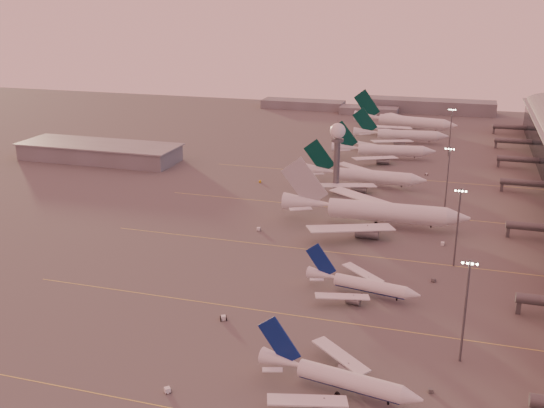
# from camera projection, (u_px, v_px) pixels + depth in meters

# --- Properties ---
(ground) EXTENTS (700.00, 700.00, 0.00)m
(ground) POSITION_uv_depth(u_px,v_px,m) (222.00, 324.00, 160.62)
(ground) COLOR #535050
(ground) RESTS_ON ground
(taxiway_markings) EXTENTS (180.00, 185.25, 0.02)m
(taxiway_markings) POSITION_uv_depth(u_px,v_px,m) (373.00, 255.00, 203.23)
(taxiway_markings) COLOR #F0DC54
(taxiway_markings) RESTS_ON ground
(hangar) EXTENTS (82.00, 27.00, 8.50)m
(hangar) POSITION_uv_depth(u_px,v_px,m) (100.00, 152.00, 319.68)
(hangar) COLOR slate
(hangar) RESTS_ON ground
(radar_tower) EXTENTS (6.40, 6.40, 31.10)m
(radar_tower) POSITION_uv_depth(u_px,v_px,m) (337.00, 144.00, 261.78)
(radar_tower) COLOR #54565B
(radar_tower) RESTS_ON ground
(mast_a) EXTENTS (3.60, 0.56, 25.00)m
(mast_a) POSITION_uv_depth(u_px,v_px,m) (465.00, 307.00, 140.31)
(mast_a) COLOR #54565B
(mast_a) RESTS_ON ground
(mast_b) EXTENTS (3.60, 0.56, 25.00)m
(mast_b) POSITION_uv_depth(u_px,v_px,m) (458.00, 224.00, 191.13)
(mast_b) COLOR #54565B
(mast_b) RESTS_ON ground
(mast_c) EXTENTS (3.60, 0.56, 25.00)m
(mast_c) POSITION_uv_depth(u_px,v_px,m) (448.00, 176.00, 242.51)
(mast_c) COLOR #54565B
(mast_c) RESTS_ON ground
(mast_d) EXTENTS (3.60, 0.56, 25.00)m
(mast_d) POSITION_uv_depth(u_px,v_px,m) (450.00, 130.00, 324.87)
(mast_d) COLOR #54565B
(mast_d) RESTS_ON ground
(distant_horizon) EXTENTS (165.00, 37.50, 9.00)m
(distant_horizon) POSITION_uv_depth(u_px,v_px,m) (390.00, 106.00, 454.24)
(distant_horizon) COLOR slate
(distant_horizon) RESTS_ON ground
(narrowbody_near) EXTENTS (36.39, 28.82, 14.30)m
(narrowbody_near) POSITION_uv_depth(u_px,v_px,m) (338.00, 380.00, 132.24)
(narrowbody_near) COLOR white
(narrowbody_near) RESTS_ON ground
(narrowbody_mid) EXTENTS (33.16, 26.26, 13.03)m
(narrowbody_mid) POSITION_uv_depth(u_px,v_px,m) (362.00, 286.00, 175.72)
(narrowbody_mid) COLOR white
(narrowbody_mid) RESTS_ON ground
(widebody_white) EXTENTS (67.86, 54.34, 23.86)m
(widebody_white) POSITION_uv_depth(u_px,v_px,m) (374.00, 215.00, 228.14)
(widebody_white) COLOR white
(widebody_white) RESTS_ON ground
(greentail_a) EXTENTS (53.93, 43.56, 19.59)m
(greentail_a) POSITION_uv_depth(u_px,v_px,m) (365.00, 179.00, 276.01)
(greentail_a) COLOR white
(greentail_a) RESTS_ON ground
(greentail_b) EXTENTS (52.73, 42.25, 19.27)m
(greentail_b) POSITION_uv_depth(u_px,v_px,m) (383.00, 153.00, 321.99)
(greentail_b) COLOR white
(greentail_b) RESTS_ON ground
(greentail_c) EXTENTS (53.50, 43.01, 19.45)m
(greentail_c) POSITION_uv_depth(u_px,v_px,m) (401.00, 137.00, 357.49)
(greentail_c) COLOR white
(greentail_c) RESTS_ON ground
(greentail_d) EXTENTS (64.83, 51.90, 23.75)m
(greentail_d) POSITION_uv_depth(u_px,v_px,m) (405.00, 124.00, 389.85)
(greentail_d) COLOR white
(greentail_d) RESTS_ON ground
(gsv_truck_a) EXTENTS (5.99, 5.77, 2.47)m
(gsv_truck_a) POSITION_uv_depth(u_px,v_px,m) (170.00, 387.00, 132.81)
(gsv_truck_a) COLOR white
(gsv_truck_a) RESTS_ON ground
(gsv_catering_a) EXTENTS (4.76, 2.58, 3.75)m
(gsv_catering_a) POSITION_uv_depth(u_px,v_px,m) (432.00, 385.00, 132.44)
(gsv_catering_a) COLOR #525557
(gsv_catering_a) RESTS_ON ground
(gsv_tug_mid) EXTENTS (3.90, 4.61, 1.13)m
(gsv_tug_mid) POSITION_uv_depth(u_px,v_px,m) (223.00, 318.00, 162.63)
(gsv_tug_mid) COLOR white
(gsv_tug_mid) RESTS_ON ground
(gsv_truck_b) EXTENTS (5.60, 3.95, 2.14)m
(gsv_truck_b) POSITION_uv_depth(u_px,v_px,m) (435.00, 279.00, 183.95)
(gsv_truck_b) COLOR #525557
(gsv_truck_b) RESTS_ON ground
(gsv_truck_c) EXTENTS (6.42, 3.27, 2.47)m
(gsv_truck_c) POSITION_uv_depth(u_px,v_px,m) (260.00, 227.00, 224.15)
(gsv_truck_c) COLOR white
(gsv_truck_c) RESTS_ON ground
(gsv_catering_b) EXTENTS (5.56, 2.78, 4.49)m
(gsv_catering_b) POSITION_uv_depth(u_px,v_px,m) (444.00, 239.00, 210.73)
(gsv_catering_b) COLOR white
(gsv_catering_b) RESTS_ON ground
(gsv_truck_d) EXTENTS (2.87, 5.39, 2.07)m
(gsv_truck_d) POSITION_uv_depth(u_px,v_px,m) (260.00, 180.00, 282.46)
(gsv_truck_d) COLOR gold
(gsv_truck_d) RESTS_ON ground
(gsv_tug_hangar) EXTENTS (3.27, 2.09, 0.90)m
(gsv_tug_hangar) POSITION_uv_depth(u_px,v_px,m) (426.00, 174.00, 293.75)
(gsv_tug_hangar) COLOR white
(gsv_tug_hangar) RESTS_ON ground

